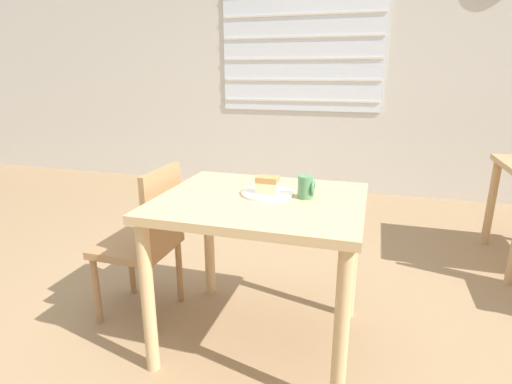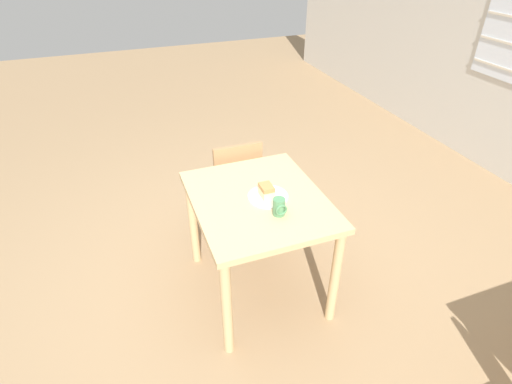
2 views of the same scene
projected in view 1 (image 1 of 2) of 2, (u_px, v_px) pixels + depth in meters
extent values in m
plane|color=#997A56|center=(238.00, 355.00, 1.94)|extent=(14.00, 14.00, 0.00)
cube|color=beige|center=(327.00, 65.00, 4.32)|extent=(10.00, 0.06, 2.80)
cube|color=white|center=(301.00, 48.00, 4.31)|extent=(1.77, 0.01, 1.33)
cube|color=beige|center=(299.00, 101.00, 4.46)|extent=(1.74, 0.01, 0.02)
cube|color=beige|center=(300.00, 80.00, 4.40)|extent=(1.74, 0.01, 0.02)
cube|color=beige|center=(300.00, 59.00, 4.33)|extent=(1.74, 0.01, 0.02)
cube|color=beige|center=(301.00, 37.00, 4.27)|extent=(1.74, 0.01, 0.02)
cube|color=beige|center=(302.00, 14.00, 4.21)|extent=(1.74, 0.01, 0.02)
cube|color=tan|center=(261.00, 202.00, 1.85)|extent=(0.94, 0.79, 0.04)
cylinder|color=tan|center=(148.00, 299.00, 1.76)|extent=(0.06, 0.06, 0.73)
cylinder|color=tan|center=(341.00, 333.00, 1.53)|extent=(0.06, 0.06, 0.73)
cylinder|color=tan|center=(209.00, 239.00, 2.39)|extent=(0.06, 0.06, 0.73)
cylinder|color=tan|center=(352.00, 257.00, 2.16)|extent=(0.06, 0.06, 0.73)
cylinder|color=tan|center=(491.00, 203.00, 3.12)|extent=(0.06, 0.06, 0.68)
cube|color=#9E754C|center=(137.00, 246.00, 2.19)|extent=(0.39, 0.39, 0.04)
cylinder|color=#9E754C|center=(131.00, 264.00, 2.44)|extent=(0.04, 0.04, 0.39)
cylinder|color=#9E754C|center=(97.00, 291.00, 2.14)|extent=(0.04, 0.04, 0.39)
cylinder|color=#9E754C|center=(179.00, 271.00, 2.35)|extent=(0.04, 0.04, 0.39)
cylinder|color=#9E754C|center=(150.00, 300.00, 2.05)|extent=(0.04, 0.04, 0.39)
cube|color=#9E754C|center=(163.00, 209.00, 2.07)|extent=(0.03, 0.37, 0.42)
cylinder|color=white|center=(268.00, 193.00, 1.89)|extent=(0.25, 0.25, 0.01)
cube|color=beige|center=(267.00, 187.00, 1.87)|extent=(0.10, 0.07, 0.05)
cube|color=#B27F47|center=(267.00, 179.00, 1.86)|extent=(0.10, 0.07, 0.03)
cylinder|color=#4C8456|center=(305.00, 187.00, 1.82)|extent=(0.07, 0.07, 0.10)
torus|color=#4C8456|center=(313.00, 188.00, 1.81)|extent=(0.01, 0.07, 0.07)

